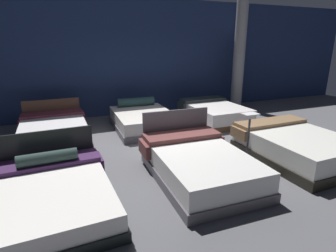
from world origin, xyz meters
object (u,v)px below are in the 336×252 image
at_px(bed_3, 54,130).
at_px(support_pillar, 239,57).
at_px(bed_0, 52,194).
at_px(price_sign, 247,146).
at_px(bed_4, 143,120).
at_px(bed_1, 198,163).
at_px(bed_5, 214,113).
at_px(bed_2, 297,146).

bearing_deg(bed_3, support_pillar, 9.34).
distance_m(bed_3, support_pillar, 6.20).
distance_m(bed_0, price_sign, 3.32).
xyz_separation_m(bed_3, bed_4, (2.21, -0.01, 0.02)).
bearing_deg(bed_1, support_pillar, 49.57).
relative_size(bed_1, bed_3, 1.02).
bearing_deg(bed_3, bed_0, -91.49).
bearing_deg(bed_0, bed_3, 86.84).
distance_m(bed_0, bed_5, 5.27).
bearing_deg(bed_5, bed_0, -146.92).
height_order(bed_5, price_sign, price_sign).
bearing_deg(price_sign, bed_5, 69.61).
height_order(bed_0, bed_3, bed_0).
relative_size(bed_0, support_pillar, 0.62).
distance_m(bed_1, price_sign, 1.05).
bearing_deg(bed_2, bed_0, 178.76).
relative_size(bed_0, bed_5, 1.07).
bearing_deg(bed_5, support_pillar, 35.38).
xyz_separation_m(bed_2, support_pillar, (1.54, 4.12, 1.48)).
distance_m(bed_0, bed_2, 4.41).
height_order(bed_4, price_sign, price_sign).
bearing_deg(bed_2, price_sign, 173.61).
xyz_separation_m(bed_3, bed_5, (4.33, -0.11, 0.03)).
distance_m(bed_0, support_pillar, 7.39).
xyz_separation_m(bed_0, support_pillar, (5.96, 4.09, 1.54)).
height_order(price_sign, support_pillar, support_pillar).
height_order(bed_3, support_pillar, support_pillar).
bearing_deg(bed_2, bed_3, 144.02).
relative_size(bed_2, bed_5, 1.05).
relative_size(bed_3, bed_4, 1.04).
relative_size(bed_3, bed_5, 1.08).
xyz_separation_m(bed_0, price_sign, (3.31, 0.08, 0.18)).
bearing_deg(support_pillar, price_sign, -123.38).
distance_m(bed_3, bed_4, 2.21).
height_order(bed_0, bed_2, bed_0).
bearing_deg(price_sign, bed_1, -177.18).
distance_m(bed_4, support_pillar, 4.14).
bearing_deg(bed_3, bed_2, -35.80).
distance_m(bed_4, price_sign, 3.14).
bearing_deg(bed_4, support_pillar, 17.44).
distance_m(bed_5, support_pillar, 2.47).
bearing_deg(bed_3, bed_5, -2.13).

